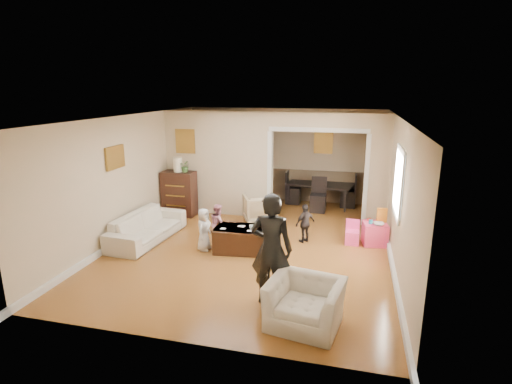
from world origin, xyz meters
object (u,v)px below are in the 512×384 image
(armchair_back, at_px, (259,208))
(cyan_cup, at_px, (371,222))
(armchair_front, at_px, (305,303))
(child_kneel_a, at_px, (204,229))
(coffee_table, at_px, (247,239))
(coffee_cup, at_px, (251,227))
(dining_table, at_px, (320,194))
(sofa, at_px, (147,227))
(child_toddler, at_px, (305,223))
(play_table, at_px, (375,234))
(adult_person, at_px, (271,249))
(table_lamp, at_px, (178,165))
(child_kneel_b, at_px, (218,223))
(dresser, at_px, (179,193))

(armchair_back, relative_size, cyan_cup, 9.28)
(armchair_front, height_order, child_kneel_a, child_kneel_a)
(coffee_table, bearing_deg, coffee_cup, -26.57)
(coffee_cup, height_order, dining_table, dining_table)
(sofa, relative_size, child_kneel_a, 2.36)
(armchair_back, xyz_separation_m, child_toddler, (1.23, -1.04, 0.08))
(dining_table, distance_m, child_toddler, 2.86)
(child_kneel_a, bearing_deg, play_table, -68.16)
(armchair_back, distance_m, play_table, 2.77)
(armchair_front, xyz_separation_m, adult_person, (-0.57, 0.46, 0.54))
(sofa, bearing_deg, armchair_back, -45.81)
(cyan_cup, bearing_deg, child_kneel_a, -161.37)
(play_table, bearing_deg, adult_person, -119.83)
(armchair_front, distance_m, coffee_table, 2.69)
(coffee_cup, distance_m, play_table, 2.60)
(coffee_table, xyz_separation_m, child_toddler, (1.05, 0.75, 0.17))
(play_table, bearing_deg, table_lamp, 169.70)
(armchair_front, height_order, cyan_cup, armchair_front)
(armchair_back, distance_m, coffee_table, 1.80)
(play_table, height_order, child_kneel_a, child_kneel_a)
(adult_person, height_order, child_toddler, adult_person)
(table_lamp, height_order, child_toddler, table_lamp)
(armchair_front, bearing_deg, dining_table, 102.89)
(armchair_back, bearing_deg, child_kneel_a, 46.10)
(play_table, relative_size, cyan_cup, 5.92)
(play_table, distance_m, child_toddler, 1.45)
(armchair_front, relative_size, dining_table, 0.56)
(coffee_cup, xyz_separation_m, cyan_cup, (2.27, 0.98, -0.03))
(table_lamp, distance_m, cyan_cup, 4.80)
(dining_table, xyz_separation_m, child_kneel_a, (-1.96, -3.76, 0.12))
(sofa, xyz_separation_m, armchair_front, (3.65, -2.34, 0.02))
(armchair_back, xyz_separation_m, adult_person, (1.04, -3.61, 0.52))
(child_toddler, bearing_deg, coffee_table, -11.50)
(coffee_cup, xyz_separation_m, dining_table, (1.01, 3.66, -0.21))
(play_table, relative_size, child_kneel_b, 0.57)
(table_lamp, xyz_separation_m, cyan_cup, (4.64, -0.91, -0.81))
(armchair_back, height_order, table_lamp, table_lamp)
(armchair_back, height_order, cyan_cup, armchair_back)
(table_lamp, relative_size, coffee_table, 0.28)
(coffee_cup, bearing_deg, armchair_back, 98.67)
(dresser, relative_size, child_toddler, 1.36)
(sofa, relative_size, child_toddler, 2.45)
(dresser, bearing_deg, armchair_back, -1.52)
(armchair_back, bearing_deg, cyan_cup, 136.54)
(armchair_front, bearing_deg, adult_person, 150.75)
(child_toddler, bearing_deg, dresser, -65.27)
(sofa, height_order, cyan_cup, sofa)
(dresser, height_order, child_kneel_b, dresser)
(dresser, distance_m, child_toddler, 3.51)
(play_table, bearing_deg, child_kneel_a, -161.12)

